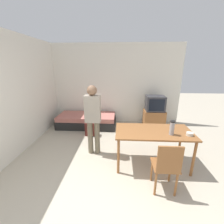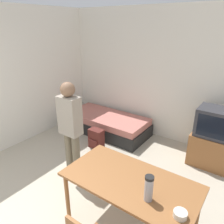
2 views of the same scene
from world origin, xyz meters
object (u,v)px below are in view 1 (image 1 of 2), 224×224
Objects in this scene: person_standing at (93,116)px; tv at (154,113)px; mate_bowl at (190,134)px; daybed at (87,120)px; backpack at (90,129)px; dining_table at (153,135)px; thermos_flask at (172,127)px; wooden_chair at (167,166)px.

tv is at bearing 43.87° from person_standing.
mate_bowl is (0.17, -2.18, 0.28)m from tv.
daybed is at bearing -178.74° from tv.
backpack is (-0.27, 0.91, -0.73)m from person_standing.
daybed is 1.29× the size of dining_table.
thermos_flask reaches higher than daybed.
dining_table is (-0.45, -2.01, 0.17)m from tv.
person_standing is at bearing -73.28° from backpack.
thermos_flask reaches higher than wooden_chair.
tv is at bearing 94.40° from mate_bowl.
backpack is at bearing 140.71° from dining_table.
wooden_chair is 3.26× the size of thermos_flask.
backpack is at bearing 106.72° from person_standing.
backpack is (-1.84, 1.41, -0.71)m from thermos_flask.
mate_bowl is at bearing -15.42° from person_standing.
thermos_flask is at bearing -37.59° from backpack.
daybed is at bearing 134.69° from thermos_flask.
mate_bowl reaches higher than dining_table.
person_standing is (-1.27, 0.35, 0.25)m from dining_table.
daybed is at bearing 132.48° from dining_table.
dining_table is 0.40m from thermos_flask.
tv reaches higher than daybed.
thermos_flask is (-0.16, -2.16, 0.41)m from tv.
person_standing is 1.64m from thermos_flask.
wooden_chair is (0.07, -0.74, -0.17)m from dining_table.
person_standing reaches higher than wooden_chair.
person_standing is 3.97× the size of backpack.
tv is at bearing 1.26° from daybed.
thermos_flask reaches higher than mate_bowl.
daybed is 1.20× the size of person_standing.
backpack is at bearing 128.87° from wooden_chair.
wooden_chair is (1.86, -2.69, 0.31)m from daybed.
backpack is (-1.61, 2.00, -0.31)m from wooden_chair.
daybed is at bearing 124.63° from wooden_chair.
thermos_flask is 0.69× the size of backpack.
daybed is at bearing 109.65° from backpack.
person_standing is (0.52, -1.60, 0.73)m from daybed.
person_standing reaches higher than backpack.
thermos_flask is at bearing -45.31° from daybed.
person_standing is at bearing 140.89° from wooden_chair.
daybed is 2.13× the size of wooden_chair.
dining_table is 5.40× the size of thermos_flask.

